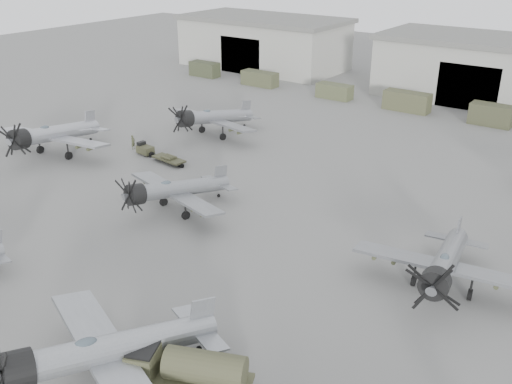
# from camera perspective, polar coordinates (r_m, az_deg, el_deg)

# --- Properties ---
(ground) EXTENTS (220.00, 220.00, 0.00)m
(ground) POSITION_cam_1_polar(r_m,az_deg,el_deg) (37.05, -6.66, -11.04)
(ground) COLOR #5B5B59
(ground) RESTS_ON ground
(hangar_left) EXTENTS (29.00, 14.80, 8.70)m
(hangar_left) POSITION_cam_1_polar(r_m,az_deg,el_deg) (103.93, 0.76, 14.77)
(hangar_left) COLOR #96978E
(hangar_left) RESTS_ON ground
(hangar_center) EXTENTS (29.00, 14.80, 8.70)m
(hangar_center) POSITION_cam_1_polar(r_m,az_deg,el_deg) (88.07, 21.84, 11.39)
(hangar_center) COLOR #96978E
(hangar_center) RESTS_ON ground
(support_truck_0) EXTENTS (5.12, 2.20, 2.36)m
(support_truck_0) POSITION_cam_1_polar(r_m,az_deg,el_deg) (97.42, -5.16, 12.14)
(support_truck_0) COLOR #353A26
(support_truck_0) RESTS_ON ground
(support_truck_1) EXTENTS (5.87, 2.20, 2.20)m
(support_truck_1) POSITION_cam_1_polar(r_m,az_deg,el_deg) (90.59, 0.37, 11.27)
(support_truck_1) COLOR #40442C
(support_truck_1) RESTS_ON ground
(support_truck_2) EXTENTS (5.11, 2.20, 2.07)m
(support_truck_2) POSITION_cam_1_polar(r_m,az_deg,el_deg) (83.83, 7.85, 9.95)
(support_truck_2) COLOR #464B31
(support_truck_2) RESTS_ON ground
(support_truck_3) EXTENTS (6.14, 2.20, 2.55)m
(support_truck_3) POSITION_cam_1_polar(r_m,az_deg,el_deg) (79.40, 14.85, 8.76)
(support_truck_3) COLOR #43452D
(support_truck_3) RESTS_ON ground
(support_truck_4) EXTENTS (5.06, 2.20, 2.61)m
(support_truck_4) POSITION_cam_1_polar(r_m,az_deg,el_deg) (76.36, 22.45, 7.15)
(support_truck_4) COLOR #3A3C27
(support_truck_4) RESTS_ON ground
(aircraft_near_1) EXTENTS (12.66, 11.44, 5.13)m
(aircraft_near_1) POSITION_cam_1_polar(r_m,az_deg,el_deg) (30.49, -15.33, -15.22)
(aircraft_near_1) COLOR gray
(aircraft_near_1) RESTS_ON ground
(aircraft_mid_0) EXTENTS (13.50, 12.15, 5.36)m
(aircraft_mid_0) POSITION_cam_1_polar(r_m,az_deg,el_deg) (63.45, -19.87, 5.43)
(aircraft_mid_0) COLOR #9B9DA3
(aircraft_mid_0) RESTS_ON ground
(aircraft_mid_1) EXTENTS (11.39, 10.25, 4.53)m
(aircraft_mid_1) POSITION_cam_1_polar(r_m,az_deg,el_deg) (47.80, -8.40, 0.20)
(aircraft_mid_1) COLOR gray
(aircraft_mid_1) RESTS_ON ground
(aircraft_mid_2) EXTENTS (11.97, 10.77, 4.75)m
(aircraft_mid_2) POSITION_cam_1_polar(r_m,az_deg,el_deg) (38.59, 18.34, -6.87)
(aircraft_mid_2) COLOR gray
(aircraft_mid_2) RESTS_ON ground
(aircraft_far_0) EXTENTS (12.55, 11.30, 4.98)m
(aircraft_far_0) POSITION_cam_1_polar(r_m,az_deg,el_deg) (66.37, -4.53, 7.43)
(aircraft_far_0) COLOR gray
(aircraft_far_0) RESTS_ON ground
(fuel_tanker) EXTENTS (6.59, 4.50, 2.42)m
(fuel_tanker) POSITION_cam_1_polar(r_m,az_deg,el_deg) (30.28, -6.82, -17.02)
(fuel_tanker) COLOR #3E3F29
(fuel_tanker) RESTS_ON ground
(tug_trailer) EXTENTS (6.74, 1.90, 1.34)m
(tug_trailer) POSITION_cam_1_polar(r_m,az_deg,el_deg) (60.95, -10.16, 3.84)
(tug_trailer) COLOR #3B3B27
(tug_trailer) RESTS_ON ground
(ground_crew) EXTENTS (0.46, 0.62, 1.58)m
(ground_crew) POSITION_cam_1_polar(r_m,az_deg,el_deg) (63.90, -12.19, 4.90)
(ground_crew) COLOR #393C27
(ground_crew) RESTS_ON ground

